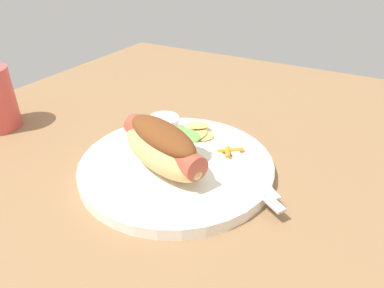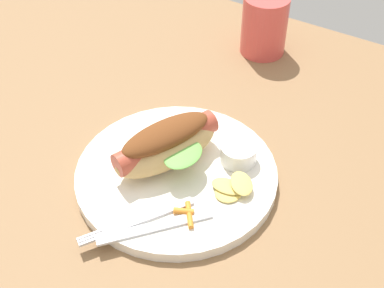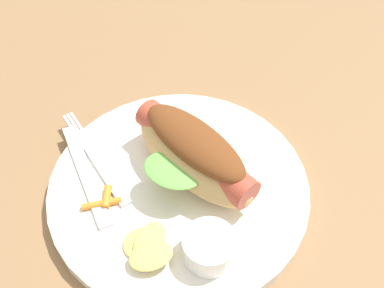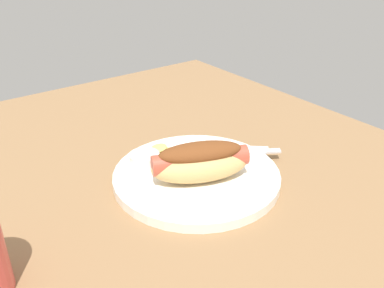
{
  "view_description": "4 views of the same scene",
  "coord_description": "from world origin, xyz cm",
  "px_view_note": "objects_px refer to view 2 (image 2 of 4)",
  "views": [
    {
      "loc": [
        30.28,
        24.14,
        28.24
      ],
      "look_at": [
        -5.07,
        4.41,
        4.3
      ],
      "focal_mm": 32.16,
      "sensor_mm": 36.0,
      "label": 1
    },
    {
      "loc": [
        -31.97,
        44.03,
        53.56
      ],
      "look_at": [
        -5.26,
        0.56,
        5.58
      ],
      "focal_mm": 50.21,
      "sensor_mm": 36.0,
      "label": 2
    },
    {
      "loc": [
        -29.15,
        -10.55,
        40.66
      ],
      "look_at": [
        -2.09,
        1.81,
        6.25
      ],
      "focal_mm": 43.08,
      "sensor_mm": 36.0,
      "label": 3
    },
    {
      "loc": [
        42.14,
        -32.88,
        37.14
      ],
      "look_at": [
        -4.96,
        2.31,
        6.41
      ],
      "focal_mm": 39.0,
      "sensor_mm": 36.0,
      "label": 4
    }
  ],
  "objects_px": {
    "chips_pile": "(232,188)",
    "sauce_ramekin": "(238,153)",
    "plate": "(176,175)",
    "knife": "(155,227)",
    "fork": "(140,220)",
    "drinking_cup": "(262,24)",
    "carrot_garnish": "(187,213)",
    "hot_dog": "(167,144)"
  },
  "relations": [
    {
      "from": "chips_pile",
      "to": "sauce_ramekin",
      "type": "bearing_deg",
      "value": -69.81
    },
    {
      "from": "plate",
      "to": "knife",
      "type": "distance_m",
      "value": 0.1
    },
    {
      "from": "fork",
      "to": "drinking_cup",
      "type": "xyz_separation_m",
      "value": [
        0.05,
        -0.44,
        0.03
      ]
    },
    {
      "from": "knife",
      "to": "drinking_cup",
      "type": "bearing_deg",
      "value": -129.36
    },
    {
      "from": "carrot_garnish",
      "to": "drinking_cup",
      "type": "distance_m",
      "value": 0.41
    },
    {
      "from": "fork",
      "to": "drinking_cup",
      "type": "distance_m",
      "value": 0.44
    },
    {
      "from": "chips_pile",
      "to": "carrot_garnish",
      "type": "height_order",
      "value": "chips_pile"
    },
    {
      "from": "plate",
      "to": "drinking_cup",
      "type": "distance_m",
      "value": 0.35
    },
    {
      "from": "carrot_garnish",
      "to": "chips_pile",
      "type": "bearing_deg",
      "value": -113.81
    },
    {
      "from": "hot_dog",
      "to": "sauce_ramekin",
      "type": "bearing_deg",
      "value": 145.27
    },
    {
      "from": "knife",
      "to": "chips_pile",
      "type": "relative_size",
      "value": 2.33
    },
    {
      "from": "hot_dog",
      "to": "sauce_ramekin",
      "type": "height_order",
      "value": "hot_dog"
    },
    {
      "from": "fork",
      "to": "knife",
      "type": "relative_size",
      "value": 0.92
    },
    {
      "from": "plate",
      "to": "sauce_ramekin",
      "type": "height_order",
      "value": "sauce_ramekin"
    },
    {
      "from": "carrot_garnish",
      "to": "plate",
      "type": "bearing_deg",
      "value": -47.72
    },
    {
      "from": "carrot_garnish",
      "to": "sauce_ramekin",
      "type": "bearing_deg",
      "value": -94.25
    },
    {
      "from": "drinking_cup",
      "to": "chips_pile",
      "type": "bearing_deg",
      "value": 110.48
    },
    {
      "from": "plate",
      "to": "chips_pile",
      "type": "distance_m",
      "value": 0.08
    },
    {
      "from": "knife",
      "to": "chips_pile",
      "type": "bearing_deg",
      "value": -165.69
    },
    {
      "from": "fork",
      "to": "chips_pile",
      "type": "bearing_deg",
      "value": 177.08
    },
    {
      "from": "knife",
      "to": "sauce_ramekin",
      "type": "bearing_deg",
      "value": -150.41
    },
    {
      "from": "plate",
      "to": "hot_dog",
      "type": "relative_size",
      "value": 1.63
    },
    {
      "from": "sauce_ramekin",
      "to": "drinking_cup",
      "type": "xyz_separation_m",
      "value": [
        0.11,
        -0.28,
        0.02
      ]
    },
    {
      "from": "hot_dog",
      "to": "fork",
      "type": "distance_m",
      "value": 0.11
    },
    {
      "from": "plate",
      "to": "chips_pile",
      "type": "relative_size",
      "value": 4.41
    },
    {
      "from": "plate",
      "to": "fork",
      "type": "distance_m",
      "value": 0.1
    },
    {
      "from": "knife",
      "to": "drinking_cup",
      "type": "relative_size",
      "value": 1.37
    },
    {
      "from": "hot_dog",
      "to": "sauce_ramekin",
      "type": "relative_size",
      "value": 3.38
    },
    {
      "from": "chips_pile",
      "to": "carrot_garnish",
      "type": "bearing_deg",
      "value": 66.19
    },
    {
      "from": "fork",
      "to": "chips_pile",
      "type": "height_order",
      "value": "chips_pile"
    },
    {
      "from": "plate",
      "to": "knife",
      "type": "height_order",
      "value": "knife"
    },
    {
      "from": "hot_dog",
      "to": "carrot_garnish",
      "type": "bearing_deg",
      "value": 70.17
    },
    {
      "from": "sauce_ramekin",
      "to": "knife",
      "type": "height_order",
      "value": "sauce_ramekin"
    },
    {
      "from": "sauce_ramekin",
      "to": "knife",
      "type": "xyz_separation_m",
      "value": [
        0.03,
        0.16,
        -0.01
      ]
    },
    {
      "from": "fork",
      "to": "carrot_garnish",
      "type": "distance_m",
      "value": 0.06
    },
    {
      "from": "hot_dog",
      "to": "drinking_cup",
      "type": "xyz_separation_m",
      "value": [
        0.02,
        -0.34,
        0.0
      ]
    },
    {
      "from": "knife",
      "to": "drinking_cup",
      "type": "xyz_separation_m",
      "value": [
        0.07,
        -0.44,
        0.03
      ]
    },
    {
      "from": "plate",
      "to": "hot_dog",
      "type": "xyz_separation_m",
      "value": [
        0.02,
        -0.01,
        0.04
      ]
    },
    {
      "from": "knife",
      "to": "fork",
      "type": "bearing_deg",
      "value": -46.38
    },
    {
      "from": "sauce_ramekin",
      "to": "chips_pile",
      "type": "xyz_separation_m",
      "value": [
        -0.02,
        0.05,
        -0.01
      ]
    },
    {
      "from": "sauce_ramekin",
      "to": "chips_pile",
      "type": "height_order",
      "value": "sauce_ramekin"
    },
    {
      "from": "sauce_ramekin",
      "to": "chips_pile",
      "type": "bearing_deg",
      "value": 110.19
    }
  ]
}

